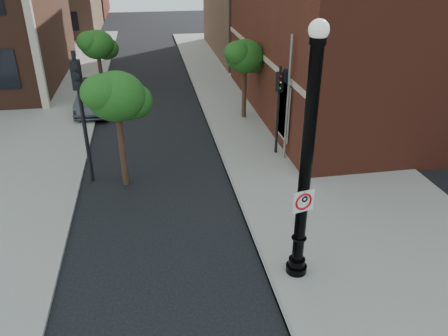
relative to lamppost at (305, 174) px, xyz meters
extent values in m
plane|color=black|center=(-2.88, -0.58, -3.33)|extent=(120.00, 120.00, 0.00)
cube|color=gray|center=(3.12, 9.42, -3.27)|extent=(8.00, 60.00, 0.12)
cube|color=gray|center=(-11.88, 17.42, -3.27)|extent=(10.00, 50.00, 0.12)
cube|color=gray|center=(-0.83, 9.42, -3.26)|extent=(0.10, 60.00, 0.14)
cube|color=black|center=(2.08, 8.42, -1.33)|extent=(0.08, 1.40, 2.40)
cube|color=beige|center=(2.09, 13.42, 0.17)|extent=(0.06, 16.00, 0.25)
cylinder|color=black|center=(0.00, 0.00, -3.17)|extent=(0.61, 0.61, 0.33)
cylinder|color=black|center=(0.00, 0.00, -2.89)|extent=(0.48, 0.48, 0.27)
cylinder|color=black|center=(0.00, 0.00, 0.16)|extent=(0.33, 0.33, 6.32)
torus|color=black|center=(0.00, 0.00, -2.02)|extent=(0.44, 0.44, 0.07)
cylinder|color=black|center=(0.00, 0.00, 3.40)|extent=(0.39, 0.39, 0.16)
sphere|color=silver|center=(0.00, 0.00, 3.64)|extent=(0.48, 0.48, 0.48)
cube|color=white|center=(-0.04, -0.18, -0.71)|extent=(0.62, 0.17, 0.64)
cube|color=black|center=(-0.04, -0.18, -0.42)|extent=(0.62, 0.15, 0.05)
cube|color=black|center=(-0.04, -0.18, -1.00)|extent=(0.62, 0.15, 0.05)
cube|color=black|center=(-0.33, -0.25, -0.71)|extent=(0.05, 0.02, 0.64)
cube|color=black|center=(0.24, -0.11, -0.71)|extent=(0.05, 0.02, 0.64)
torus|color=red|center=(-0.04, -0.18, -0.71)|extent=(0.51, 0.18, 0.51)
cube|color=red|center=(-0.04, -0.18, -0.71)|extent=(0.35, 0.09, 0.36)
cube|color=black|center=(-0.10, -0.19, -0.71)|extent=(0.06, 0.02, 0.30)
torus|color=black|center=(-0.02, -0.17, -0.64)|extent=(0.21, 0.10, 0.20)
cylinder|color=black|center=(-0.04, -0.18, -0.43)|extent=(0.04, 0.03, 0.03)
imported|color=#333338|center=(-6.88, 15.95, -2.48)|extent=(2.17, 5.26, 1.69)
cylinder|color=black|center=(-6.43, 6.99, -0.68)|extent=(0.15, 0.15, 5.29)
cube|color=black|center=(-6.43, 6.99, 1.08)|extent=(0.36, 0.34, 1.10)
sphere|color=#E50505|center=(-6.41, 6.82, 1.47)|extent=(0.20, 0.20, 0.20)
sphere|color=#FF8C00|center=(-6.41, 6.82, 1.13)|extent=(0.20, 0.20, 0.20)
sphere|color=#00E519|center=(-6.41, 6.82, 0.80)|extent=(0.20, 0.20, 0.20)
cylinder|color=black|center=(1.70, 8.10, -1.27)|extent=(0.12, 0.12, 4.12)
cube|color=black|center=(1.70, 8.10, 0.10)|extent=(0.32, 0.31, 0.86)
sphere|color=#E50505|center=(1.65, 7.97, 0.40)|extent=(0.15, 0.15, 0.15)
sphere|color=#FF8C00|center=(1.65, 7.97, 0.15)|extent=(0.15, 0.15, 0.15)
sphere|color=#00E519|center=(1.65, 7.97, -0.11)|extent=(0.15, 0.15, 0.15)
cylinder|color=#999999|center=(1.92, 7.52, -0.57)|extent=(0.11, 0.11, 5.52)
cylinder|color=#372316|center=(-5.06, 6.46, -1.61)|extent=(0.24, 0.24, 3.44)
ellipsoid|color=#1B4412|center=(-5.06, 6.46, 0.36)|extent=(2.16, 2.16, 1.84)
ellipsoid|color=#1B4412|center=(-4.57, 6.85, 0.02)|extent=(1.67, 1.67, 1.42)
ellipsoid|color=#1B4412|center=(-5.50, 6.17, 0.61)|extent=(1.57, 1.57, 1.34)
cylinder|color=#372316|center=(-6.69, 17.80, -1.74)|extent=(0.24, 0.24, 3.18)
ellipsoid|color=#1B4412|center=(-6.69, 17.80, 0.08)|extent=(2.00, 2.00, 1.70)
ellipsoid|color=#1B4412|center=(-6.24, 18.16, -0.24)|extent=(1.54, 1.54, 1.31)
ellipsoid|color=#1B4412|center=(-7.10, 17.53, 0.30)|extent=(1.45, 1.45, 1.24)
cylinder|color=#372316|center=(1.25, 12.99, -1.71)|extent=(0.24, 0.24, 3.24)
ellipsoid|color=#1B4412|center=(1.25, 12.99, 0.15)|extent=(2.04, 2.04, 1.73)
ellipsoid|color=#1B4412|center=(1.71, 13.37, -0.18)|extent=(1.58, 1.58, 1.34)
ellipsoid|color=#1B4412|center=(0.83, 12.72, 0.38)|extent=(1.48, 1.48, 1.26)
camera|label=1|loc=(-3.81, -9.52, 5.29)|focal=35.00mm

